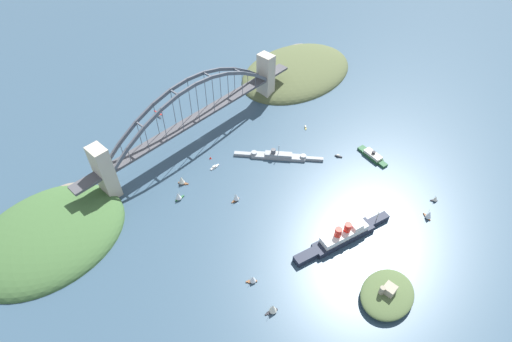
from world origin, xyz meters
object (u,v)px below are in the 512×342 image
Objects in this scene: small_boat_1 at (429,215)px; small_boat_5 at (306,127)px; small_boat_9 at (182,180)px; channel_marker_buoy at (210,158)px; harbor_ferry_steamer at (372,156)px; small_boat_7 at (215,167)px; small_boat_6 at (178,196)px; harbor_arch_bridge at (196,116)px; seaplane_taxiing_near_bridge at (159,113)px; small_boat_2 at (253,279)px; small_boat_4 at (435,199)px; small_boat_3 at (338,156)px; fort_island_mid_harbor at (387,294)px; naval_cruiser at (278,156)px; ocean_liner at (343,236)px; small_boat_0 at (236,197)px; small_boat_8 at (273,308)px.

small_boat_1 is 150.40m from small_boat_5.
small_boat_5 is 142.77m from small_boat_9.
small_boat_9 is 40.15m from channel_marker_buoy.
harbor_ferry_steamer is 3.44× the size of small_boat_7.
harbor_arch_bridge is at bearing -143.44° from small_boat_6.
small_boat_2 is at bearing 70.05° from seaplane_taxiing_near_bridge.
small_boat_4 is 1.12× the size of small_boat_5.
harbor_ferry_steamer is 80.38m from small_boat_1.
harbor_arch_bridge is at bearing 92.59° from seaplane_taxiing_near_bridge.
small_boat_3 is (-76.99, 180.32, -1.29)m from seaplane_taxiing_near_bridge.
fort_island_mid_harbor reaches higher than small_boat_9.
harbor_arch_bridge is 42.46m from channel_marker_buoy.
harbor_ferry_steamer is 5.85× the size of small_boat_5.
harbor_ferry_steamer is 3.58× the size of small_boat_6.
naval_cruiser is 12.11× the size of small_boat_5.
small_boat_1 is 1.64× the size of small_boat_5.
fort_island_mid_harbor reaches higher than small_boat_6.
small_boat_9 is (135.49, -176.21, 1.46)m from small_boat_4.
ocean_liner is (4.16, 176.90, -23.38)m from harbor_arch_bridge.
ocean_liner reaches higher than small_boat_1.
small_boat_5 is (-3.54, -144.01, -2.42)m from small_boat_4.
small_boat_6 is 56.81m from channel_marker_buoy.
small_boat_7 is at bearing -13.77° from small_boat_5.
naval_cruiser is 10.78× the size of small_boat_4.
ocean_liner is 1.25× the size of naval_cruiser.
small_boat_0 is 0.90× the size of small_boat_8.
small_boat_3 is at bearing -143.38° from ocean_liner.
harbor_arch_bridge is 27.31× the size of small_boat_1.
small_boat_4 is (-87.08, 273.74, 0.88)m from seaplane_taxiing_near_bridge.
small_boat_9 is 3.58× the size of channel_marker_buoy.
small_boat_1 reaches higher than channel_marker_buoy.
naval_cruiser is 64.65m from channel_marker_buoy.
ocean_liner is at bearing 160.42° from small_boat_2.
small_boat_4 is at bearing 88.59° from small_boat_5.
seaplane_taxiing_near_bridge is at bearing -55.06° from small_boat_5.
small_boat_3 is 0.72× the size of small_boat_8.
seaplane_taxiing_near_bridge is 150.19m from small_boat_0.
small_boat_2 is 186.47m from small_boat_5.
fort_island_mid_harbor is at bearing 8.11° from small_boat_4.
ocean_liner is at bearing 179.24° from small_boat_8.
small_boat_6 is at bearing 7.27° from small_boat_7.
seaplane_taxiing_near_bridge is 4.39× the size of channel_marker_buoy.
small_boat_0 is at bearing -126.45° from small_boat_2.
naval_cruiser reaches higher than small_boat_2.
small_boat_6 is (127.87, -167.86, -0.01)m from small_boat_1.
small_boat_1 is at bearing 155.02° from small_boat_2.
small_boat_0 is 161.30m from small_boat_1.
channel_marker_buoy is (45.09, -46.31, -1.34)m from naval_cruiser.
fort_island_mid_harbor is 4.58× the size of small_boat_1.
small_boat_0 is (7.84, -141.90, -0.09)m from fort_island_mid_harbor.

